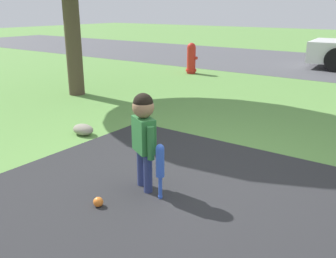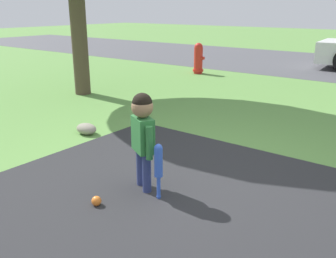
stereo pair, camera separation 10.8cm
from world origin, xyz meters
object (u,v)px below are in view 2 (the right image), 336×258
Objects in this scene: child at (143,128)px; fire_hydrant at (198,59)px; baseball_bat at (158,164)px; sports_ball at (96,201)px.

child is 6.95m from fire_hydrant.
baseball_bat is 5.97× the size of sports_ball.
sports_ball is at bearing -64.23° from fire_hydrant.
child is 1.77× the size of baseball_bat.
child is 10.57× the size of sports_ball.
child reaches higher than fire_hydrant.
fire_hydrant reaches higher than baseball_bat.
baseball_bat reaches higher than sports_ball.
baseball_bat is 0.66m from sports_ball.
sports_ball is at bearing -129.31° from baseball_bat.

